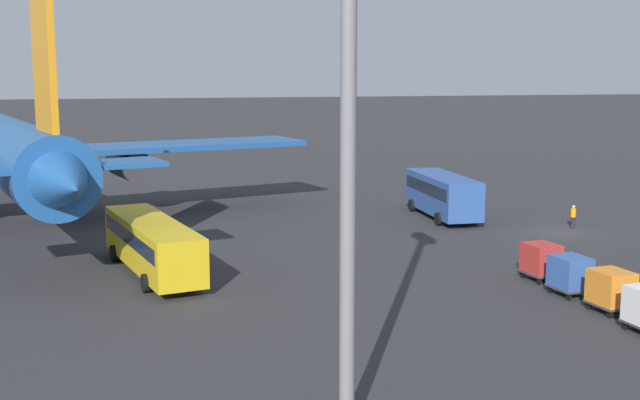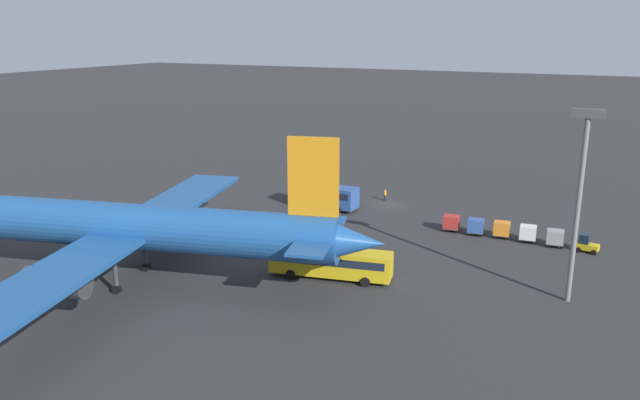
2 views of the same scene
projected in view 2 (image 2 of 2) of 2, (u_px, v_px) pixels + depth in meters
The scene contains 12 objects.
ground_plane at pixel (387, 204), 92.03m from camera, with size 600.00×600.00×0.00m, color #2D2D30.
airplane at pixel (113, 226), 62.70m from camera, with size 55.13×48.55×15.69m.
shuttle_bus_near at pixel (323, 194), 89.80m from camera, with size 10.38×3.64×3.38m.
shuttle_bus_far at pixel (331, 261), 64.45m from camera, with size 12.97×5.18×3.07m.
baggage_tug at pixel (587, 244), 72.30m from camera, with size 2.56×1.93×2.10m.
worker_person at pixel (385, 195), 93.83m from camera, with size 0.38×0.38×1.74m.
cargo_cart_grey at pixel (555, 237), 73.87m from camera, with size 2.15×1.87×2.06m.
cargo_cart_white at pixel (528, 233), 75.49m from camera, with size 2.15×1.87×2.06m.
cargo_cart_orange at pixel (502, 229), 77.00m from camera, with size 2.15×1.87×2.06m.
cargo_cart_blue at pixel (476, 226), 78.12m from camera, with size 2.15×1.87×2.06m.
cargo_cart_red at pixel (451, 222), 79.59m from camera, with size 2.15×1.87×2.06m.
light_pole at pixel (580, 188), 56.52m from camera, with size 2.80×0.70×18.27m.
Camera 2 is at (-30.60, 83.68, 25.05)m, focal length 35.00 mm.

